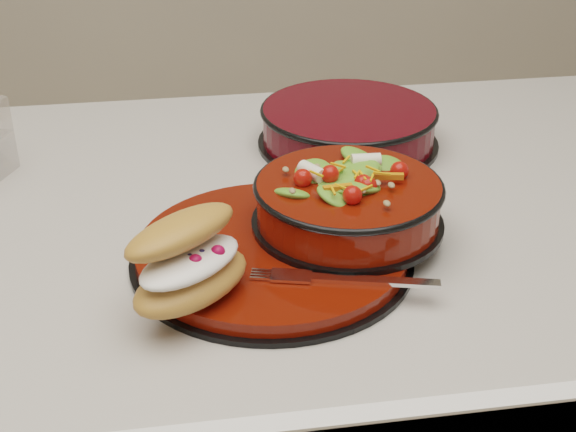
{
  "coord_description": "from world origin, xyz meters",
  "views": [
    {
      "loc": [
        -0.1,
        -0.82,
        1.34
      ],
      "look_at": [
        0.01,
        -0.1,
        0.94
      ],
      "focal_mm": 50.0,
      "sensor_mm": 36.0,
      "label": 1
    }
  ],
  "objects": [
    {
      "name": "croissant",
      "position": [
        -0.09,
        -0.2,
        0.96
      ],
      "size": [
        0.14,
        0.15,
        0.08
      ],
      "rotation": [
        0.0,
        0.0,
        0.72
      ],
      "color": "#C8803D",
      "rests_on": "dinner_plate"
    },
    {
      "name": "fork",
      "position": [
        0.06,
        -0.2,
        0.92
      ],
      "size": [
        0.16,
        0.06,
        0.0
      ],
      "rotation": [
        0.0,
        0.0,
        1.32
      ],
      "color": "silver",
      "rests_on": "dinner_plate"
    },
    {
      "name": "salad_bowl",
      "position": [
        0.08,
        -0.1,
        0.95
      ],
      "size": [
        0.2,
        0.2,
        0.09
      ],
      "rotation": [
        0.0,
        0.0,
        0.24
      ],
      "color": "black",
      "rests_on": "dinner_plate"
    },
    {
      "name": "dinner_plate",
      "position": [
        -0.01,
        -0.12,
        0.91
      ],
      "size": [
        0.29,
        0.29,
        0.02
      ],
      "rotation": [
        0.0,
        0.0,
        0.09
      ],
      "color": "black",
      "rests_on": "island_counter"
    },
    {
      "name": "extra_bowl",
      "position": [
        0.14,
        0.15,
        0.93
      ],
      "size": [
        0.24,
        0.24,
        0.05
      ],
      "rotation": [
        0.0,
        0.0,
        0.29
      ],
      "color": "black",
      "rests_on": "island_counter"
    }
  ]
}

